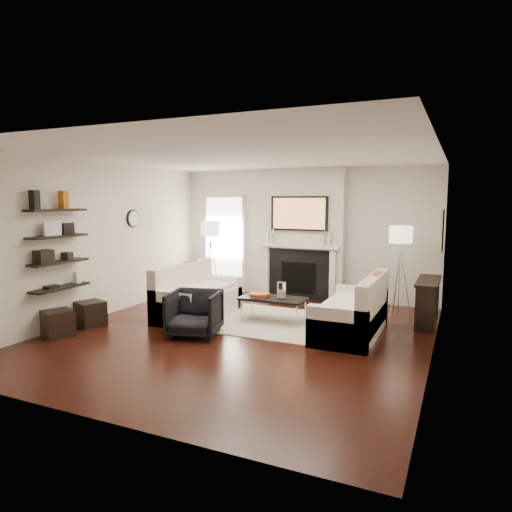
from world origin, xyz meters
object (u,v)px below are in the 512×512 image
at_px(loveseat_right_base, 350,321).
at_px(ottoman_near, 91,313).
at_px(loveseat_left_base, 199,304).
at_px(coffee_table, 273,299).
at_px(armchair, 194,311).
at_px(lamp_right_shade, 401,234).
at_px(lamp_left_shade, 210,228).

distance_m(loveseat_right_base, ottoman_near, 4.20).
height_order(loveseat_left_base, coffee_table, same).
relative_size(armchair, ottoman_near, 1.90).
bearing_deg(ottoman_near, lamp_right_shade, 32.02).
xyz_separation_m(loveseat_right_base, ottoman_near, (-4.01, -1.27, -0.01)).
xyz_separation_m(coffee_table, lamp_right_shade, (1.87, 1.38, 1.05)).
xyz_separation_m(armchair, lamp_left_shade, (-1.24, 2.64, 1.07)).
height_order(loveseat_right_base, ottoman_near, loveseat_right_base).
height_order(coffee_table, armchair, armchair).
relative_size(coffee_table, armchair, 1.45).
bearing_deg(loveseat_right_base, lamp_right_shade, 71.79).
height_order(lamp_right_shade, ottoman_near, lamp_right_shade).
height_order(armchair, ottoman_near, armchair).
distance_m(loveseat_right_base, lamp_left_shade, 3.95).
bearing_deg(loveseat_left_base, loveseat_right_base, 0.31).
relative_size(loveseat_left_base, lamp_right_shade, 4.50).
bearing_deg(lamp_left_shade, lamp_right_shade, -0.74).
relative_size(loveseat_right_base, armchair, 2.37).
relative_size(lamp_right_shade, ottoman_near, 1.00).
bearing_deg(ottoman_near, lamp_left_shade, 77.84).
xyz_separation_m(loveseat_right_base, lamp_left_shade, (-3.39, 1.61, 1.24)).
relative_size(loveseat_right_base, coffee_table, 1.64).
xyz_separation_m(coffee_table, armchair, (-0.80, -1.21, -0.02)).
height_order(loveseat_left_base, armchair, armchair).
height_order(armchair, lamp_left_shade, lamp_left_shade).
relative_size(loveseat_right_base, ottoman_near, 4.50).
bearing_deg(loveseat_right_base, ottoman_near, -162.43).
bearing_deg(lamp_right_shade, loveseat_right_base, -108.21).
relative_size(coffee_table, ottoman_near, 2.75).
height_order(coffee_table, lamp_right_shade, lamp_right_shade).
xyz_separation_m(loveseat_right_base, coffee_table, (-1.35, 0.18, 0.19)).
bearing_deg(armchair, lamp_left_shade, 100.62).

